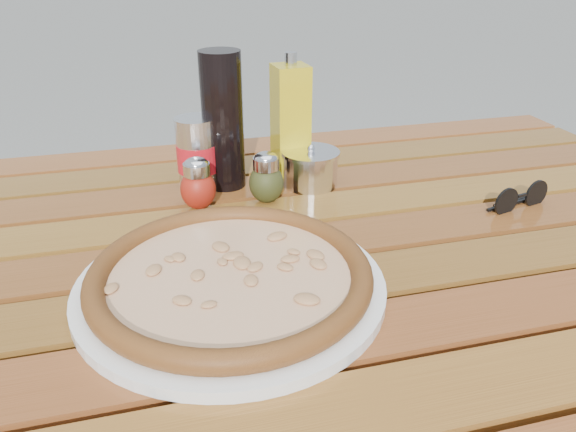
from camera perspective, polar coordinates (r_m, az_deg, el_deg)
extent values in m
cube|color=#371E0C|center=(1.53, 20.18, -5.76)|extent=(0.06, 0.06, 0.70)
cube|color=#3B210D|center=(0.79, 0.37, -5.82)|extent=(1.36, 0.86, 0.04)
cube|color=#5D3310|center=(0.54, 9.25, -19.25)|extent=(1.40, 0.09, 0.03)
cube|color=#54250E|center=(0.61, 5.45, -12.81)|extent=(1.40, 0.09, 0.03)
cube|color=#4E2D0D|center=(0.69, 2.60, -7.70)|extent=(1.40, 0.09, 0.03)
cube|color=#4E260D|center=(0.77, 0.38, -3.63)|extent=(1.40, 0.09, 0.03)
cube|color=#59340F|center=(0.86, -1.38, -0.36)|extent=(1.40, 0.09, 0.03)
cube|color=#4F270E|center=(0.95, -2.82, 2.31)|extent=(1.40, 0.09, 0.03)
cube|color=#4F2E0D|center=(1.04, -4.01, 4.51)|extent=(1.40, 0.09, 0.03)
cube|color=#592A0F|center=(1.13, -5.01, 6.35)|extent=(1.40, 0.09, 0.03)
cylinder|color=white|center=(0.66, -5.83, -7.07)|extent=(0.47, 0.47, 0.01)
cylinder|color=beige|center=(0.66, -5.87, -6.20)|extent=(0.36, 0.36, 0.01)
torus|color=black|center=(0.65, -5.89, -5.83)|extent=(0.38, 0.38, 0.03)
ellipsoid|color=#A72213|center=(0.86, -9.11, 2.69)|extent=(0.07, 0.07, 0.06)
cylinder|color=silver|center=(0.85, -9.27, 4.73)|extent=(0.05, 0.05, 0.02)
ellipsoid|color=silver|center=(0.85, -9.31, 5.30)|extent=(0.05, 0.05, 0.02)
ellipsoid|color=#3C4019|center=(0.87, -2.22, 3.35)|extent=(0.07, 0.07, 0.06)
cylinder|color=silver|center=(0.86, -2.26, 5.37)|extent=(0.05, 0.05, 0.02)
ellipsoid|color=silver|center=(0.86, -2.27, 5.93)|extent=(0.05, 0.05, 0.02)
cylinder|color=black|center=(0.91, -6.65, 9.56)|extent=(0.08, 0.08, 0.22)
cylinder|color=silver|center=(0.92, -9.18, 6.23)|extent=(0.08, 0.08, 0.12)
cylinder|color=#B4121B|center=(0.92, -9.15, 5.94)|extent=(0.08, 0.08, 0.04)
cube|color=#B8A213|center=(0.95, 0.25, 9.48)|extent=(0.06, 0.06, 0.19)
cylinder|color=silver|center=(0.93, 0.26, 15.71)|extent=(0.02, 0.02, 0.02)
cylinder|color=silver|center=(0.94, 2.29, 4.75)|extent=(0.10, 0.10, 0.05)
cylinder|color=silver|center=(0.92, 2.32, 6.42)|extent=(0.11, 0.11, 0.01)
sphere|color=white|center=(0.92, 2.33, 6.89)|extent=(0.02, 0.02, 0.01)
cylinder|color=black|center=(0.90, 21.31, 1.35)|extent=(0.04, 0.01, 0.04)
cylinder|color=black|center=(0.95, 23.91, 2.09)|extent=(0.04, 0.01, 0.04)
cube|color=black|center=(0.92, 22.68, 1.96)|extent=(0.02, 0.01, 0.00)
cube|color=black|center=(0.93, 21.54, 1.11)|extent=(0.09, 0.03, 0.00)
cube|color=black|center=(0.95, 22.09, 1.49)|extent=(0.09, 0.03, 0.00)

